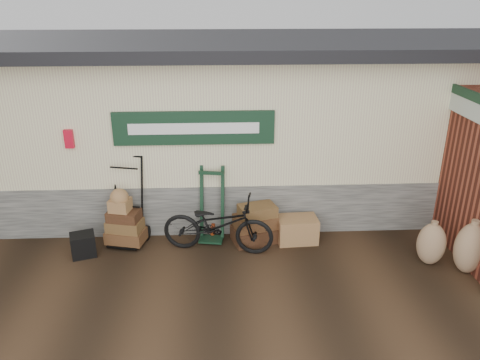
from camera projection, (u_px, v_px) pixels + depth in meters
name	position (u px, v px, depth m)	size (l,w,h in m)	color
ground	(215.00, 264.00, 7.37)	(80.00, 80.00, 0.00)	black
station_building	(213.00, 120.00, 9.29)	(14.40, 4.10, 3.20)	#4C4C47
porter_trolley	(127.00, 200.00, 7.80)	(0.76, 0.57, 1.52)	black
green_barrow	(212.00, 204.00, 7.91)	(0.47, 0.40, 1.30)	black
suitcase_stack	(255.00, 223.00, 7.93)	(0.76, 0.48, 0.67)	#342210
wicker_hamper	(297.00, 229.00, 7.98)	(0.67, 0.44, 0.44)	olive
black_trunk	(83.00, 245.00, 7.55)	(0.38, 0.32, 0.38)	black
bicycle	(218.00, 222.00, 7.57)	(1.82, 0.64, 1.06)	black
burlap_sack_left	(431.00, 244.00, 7.27)	(0.43, 0.37, 0.70)	#886949
burlap_sack_right	(470.00, 248.00, 7.02)	(0.52, 0.43, 0.82)	#886949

